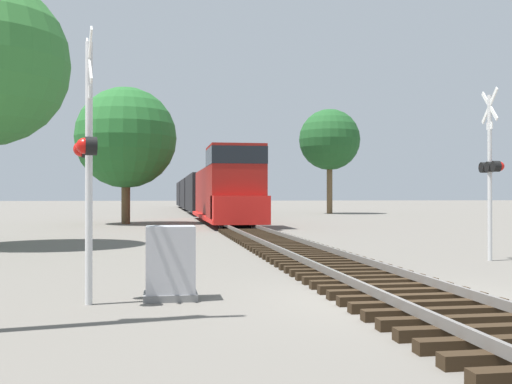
{
  "coord_description": "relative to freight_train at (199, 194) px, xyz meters",
  "views": [
    {
      "loc": [
        -4.19,
        -9.73,
        1.81
      ],
      "look_at": [
        -1.02,
        9.75,
        1.92
      ],
      "focal_mm": 42.0,
      "sensor_mm": 36.0,
      "label": 1
    }
  ],
  "objects": [
    {
      "name": "ground_plane",
      "position": [
        0.0,
        -53.13,
        -1.99
      ],
      "size": [
        400.0,
        400.0,
        0.0
      ],
      "primitive_type": "plane",
      "color": "#666059"
    },
    {
      "name": "relay_cabinet",
      "position": [
        -3.99,
        -52.37,
        -1.36
      ],
      "size": [
        0.92,
        0.68,
        1.28
      ],
      "color": "slate",
      "rests_on": "ground"
    },
    {
      "name": "freight_train",
      "position": [
        0.0,
        0.0,
        0.0
      ],
      "size": [
        3.0,
        67.39,
        4.57
      ],
      "color": "maroon",
      "rests_on": "ground"
    },
    {
      "name": "crossing_signal_near",
      "position": [
        -5.36,
        -52.65,
        0.52
      ],
      "size": [
        0.48,
        1.01,
        4.52
      ],
      "rotation": [
        0.0,
        0.0,
        -1.37
      ],
      "color": "silver",
      "rests_on": "ground"
    },
    {
      "name": "rail_track_bed",
      "position": [
        0.0,
        -53.13,
        -1.85
      ],
      "size": [
        2.6,
        160.0,
        0.31
      ],
      "color": "black",
      "rests_on": "ground"
    },
    {
      "name": "tree_mid_background",
      "position": [
        -6.27,
        -24.07,
        3.48
      ],
      "size": [
        6.4,
        6.4,
        8.69
      ],
      "color": "brown",
      "rests_on": "ground"
    },
    {
      "name": "tree_deep_background",
      "position": [
        12.59,
        -5.31,
        5.36
      ],
      "size": [
        6.06,
        6.06,
        10.42
      ],
      "color": "brown",
      "rests_on": "ground"
    },
    {
      "name": "crossing_signal_far",
      "position": [
        4.9,
        -47.55,
        0.59
      ],
      "size": [
        0.38,
        1.01,
        4.76
      ],
      "rotation": [
        0.0,
        0.0,
        1.5
      ],
      "color": "silver",
      "rests_on": "ground"
    }
  ]
}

